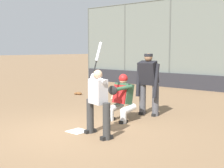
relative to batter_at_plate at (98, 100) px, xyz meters
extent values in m
plane|color=#846647|center=(0.62, 0.04, -0.80)|extent=(160.00, 160.00, 0.00)
cube|color=white|center=(0.62, 0.04, -0.80)|extent=(0.43, 0.43, 0.01)
cylinder|color=#515651|center=(3.53, -8.88, 1.41)|extent=(0.08, 0.08, 4.42)
cylinder|color=#515651|center=(6.43, -8.88, 1.41)|extent=(0.08, 0.08, 4.42)
cylinder|color=#515651|center=(9.34, -8.88, 1.41)|extent=(0.08, 0.08, 4.42)
cylinder|color=#333333|center=(-0.33, 0.08, -0.41)|extent=(0.17, 0.17, 0.79)
cube|color=black|center=(-0.33, 0.08, -0.76)|extent=(0.17, 0.30, 0.08)
cylinder|color=#333333|center=(0.31, -0.06, -0.41)|extent=(0.17, 0.17, 0.79)
cube|color=black|center=(0.31, -0.06, -0.76)|extent=(0.17, 0.30, 0.08)
cube|color=#B7B7BC|center=(-0.01, 0.01, 0.20)|extent=(0.47, 0.34, 0.55)
sphere|color=tan|center=(-0.01, 0.01, 0.57)|extent=(0.20, 0.20, 0.20)
cylinder|color=#B7B7BC|center=(-0.01, -0.02, 0.48)|extent=(0.56, 0.26, 0.21)
cylinder|color=#B7B7BC|center=(0.25, -0.07, 0.48)|extent=(0.10, 0.14, 0.15)
sphere|color=black|center=(0.25, -0.10, 0.54)|extent=(0.04, 0.04, 0.04)
cylinder|color=black|center=(0.28, -0.19, 0.69)|extent=(0.10, 0.21, 0.32)
cylinder|color=#B7BCC1|center=(0.36, -0.41, 1.05)|extent=(0.18, 0.33, 0.46)
cylinder|color=silver|center=(0.33, -1.29, -0.64)|extent=(0.16, 0.16, 0.32)
cylinder|color=silver|center=(0.33, -1.50, -0.46)|extent=(0.19, 0.49, 0.25)
cube|color=black|center=(0.33, -1.29, -0.76)|extent=(0.10, 0.26, 0.08)
cylinder|color=silver|center=(0.76, -1.29, -0.64)|extent=(0.16, 0.16, 0.32)
cylinder|color=silver|center=(0.76, -1.50, -0.46)|extent=(0.19, 0.49, 0.25)
cube|color=black|center=(0.76, -1.29, -0.76)|extent=(0.10, 0.26, 0.08)
cube|color=#2D5138|center=(0.55, -1.55, -0.07)|extent=(0.47, 0.38, 0.58)
cube|color=#B21E1E|center=(0.55, -1.39, -0.07)|extent=(0.42, 0.14, 0.48)
sphere|color=tan|center=(0.55, -1.55, 0.30)|extent=(0.22, 0.22, 0.22)
sphere|color=#B21E1E|center=(0.55, -1.55, 0.34)|extent=(0.24, 0.24, 0.24)
cylinder|color=#2D5138|center=(0.37, -1.29, 0.11)|extent=(0.31, 0.56, 0.17)
ellipsoid|color=black|center=(0.47, -1.03, 0.07)|extent=(0.30, 0.10, 0.24)
cylinder|color=tan|center=(0.83, -1.55, -0.04)|extent=(0.10, 0.33, 0.47)
cylinder|color=#4C4C51|center=(0.20, -2.59, -0.35)|extent=(0.19, 0.19, 0.92)
cube|color=black|center=(0.20, -2.59, -0.76)|extent=(0.14, 0.29, 0.08)
cylinder|color=#4C4C51|center=(0.62, -2.54, -0.35)|extent=(0.19, 0.19, 0.92)
cube|color=black|center=(0.62, -2.54, -0.76)|extent=(0.14, 0.29, 0.08)
cube|color=black|center=(0.41, -2.50, 0.44)|extent=(0.55, 0.49, 0.70)
sphere|color=#936B4C|center=(0.41, -2.50, 0.88)|extent=(0.23, 0.23, 0.23)
cylinder|color=black|center=(0.41, -2.50, 0.94)|extent=(0.24, 0.24, 0.08)
cylinder|color=black|center=(0.11, -2.47, 0.23)|extent=(0.13, 0.25, 0.98)
cylinder|color=black|center=(0.68, -2.40, 0.23)|extent=(0.18, 0.26, 0.98)
sphere|color=black|center=(3.38, -7.25, -0.77)|extent=(0.04, 0.04, 0.04)
cylinder|color=black|center=(3.44, -7.42, -0.77)|extent=(0.16, 0.35, 0.03)
cylinder|color=#B7BCC1|center=(3.60, -7.83, -0.77)|extent=(0.25, 0.50, 0.07)
ellipsoid|color=brown|center=(4.96, -3.98, -0.75)|extent=(0.33, 0.21, 0.12)
ellipsoid|color=brown|center=(5.05, -3.88, -0.75)|extent=(0.12, 0.09, 0.09)
camera|label=1|loc=(-4.69, 4.87, 1.12)|focal=50.00mm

